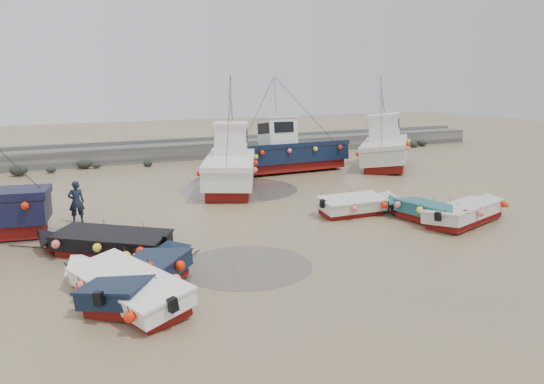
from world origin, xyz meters
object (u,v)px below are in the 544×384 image
Objects in this scene: dinghy_3 at (470,210)px; cabin_boat_3 at (387,147)px; dinghy_5 at (358,202)px; cabin_boat_2 at (285,152)px; person at (78,223)px; dinghy_1 at (147,273)px; dinghy_4 at (103,240)px; dinghy_2 at (425,209)px; dinghy_0 at (124,282)px; cabin_boat_1 at (231,164)px.

cabin_boat_3 reaches higher than dinghy_3.
dinghy_5 is 11.64m from cabin_boat_2.
dinghy_3 is at bearing 153.21° from person.
person is at bearing 116.32° from cabin_boat_2.
cabin_boat_2 is at bearing 93.02° from dinghy_1.
cabin_boat_2 is 5.80× the size of person.
person is at bearing -122.62° from cabin_boat_3.
dinghy_1 is 0.95× the size of dinghy_4.
dinghy_4 is at bearing 164.10° from dinghy_2.
dinghy_0 is 1.23× the size of dinghy_5.
dinghy_4 is (-0.68, 3.95, -0.00)m from dinghy_1.
dinghy_4 is 4.89m from person.
dinghy_3 reaches higher than person.
cabin_boat_2 reaches higher than person.
dinghy_5 is at bearing 159.59° from person.
dinghy_1 is at bearing 139.90° from cabin_boat_2.
dinghy_3 is at bearing -59.97° from dinghy_4.
cabin_boat_1 is at bearing -3.46° from dinghy_4.
cabin_boat_1 is 5.91m from cabin_boat_2.
dinghy_1 is (0.72, 0.37, 0.01)m from dinghy_0.
dinghy_1 reaches higher than person.
dinghy_2 is 0.51× the size of cabin_boat_2.
cabin_boat_3 is at bearing 138.71° from dinghy_5.
dinghy_3 is 4.80m from dinghy_5.
dinghy_1 is 0.48× the size of cabin_boat_2.
cabin_boat_3 is (12.64, 2.17, 0.02)m from cabin_boat_1.
cabin_boat_3 reaches higher than dinghy_2.
dinghy_3 is 16.93m from person.
dinghy_0 is 0.63× the size of cabin_boat_1.
dinghy_0 is 4.32m from dinghy_4.
cabin_boat_2 is (13.45, 16.58, 0.79)m from dinghy_0.
dinghy_3 is 1.22× the size of dinghy_4.
dinghy_0 is 13.63m from dinghy_2.
dinghy_1 is 4.01m from dinghy_4.
cabin_boat_3 is (9.67, 10.47, 0.78)m from dinghy_5.
person is (-1.05, 8.80, -0.55)m from dinghy_1.
dinghy_1 is 0.50× the size of cabin_boat_1.
dinghy_4 is 11.39m from dinghy_5.
cabin_boat_1 reaches higher than dinghy_0.
cabin_boat_3 is 4.70× the size of person.
cabin_boat_1 and cabin_boat_3 have the same top height.
dinghy_2 is 1.02× the size of dinghy_5.
dinghy_1 is at bearing 95.32° from person.
dinghy_3 is at bearing -176.04° from cabin_boat_2.
dinghy_0 is 15.90m from cabin_boat_1.
cabin_boat_2 is (2.05, 11.43, 0.76)m from dinghy_5.
cabin_boat_3 is at bearing 138.04° from dinghy_3.
cabin_boat_2 is at bearing -146.57° from cabin_boat_3.
dinghy_5 is (11.40, 5.15, 0.03)m from dinghy_0.
cabin_boat_3 reaches higher than dinghy_5.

